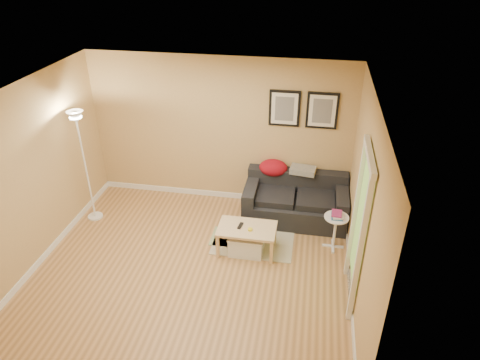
# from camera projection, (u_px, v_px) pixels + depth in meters

# --- Properties ---
(floor) EXTENTS (4.50, 4.50, 0.00)m
(floor) POSITION_uv_depth(u_px,v_px,m) (193.00, 267.00, 6.31)
(floor) COLOR tan
(floor) RESTS_ON ground
(ceiling) EXTENTS (4.50, 4.50, 0.00)m
(ceiling) POSITION_uv_depth(u_px,v_px,m) (181.00, 96.00, 5.02)
(ceiling) COLOR white
(ceiling) RESTS_ON wall_back
(wall_back) EXTENTS (4.50, 0.00, 4.50)m
(wall_back) POSITION_uv_depth(u_px,v_px,m) (220.00, 132.00, 7.37)
(wall_back) COLOR tan
(wall_back) RESTS_ON ground
(wall_front) EXTENTS (4.50, 0.00, 4.50)m
(wall_front) POSITION_uv_depth(u_px,v_px,m) (127.00, 303.00, 3.95)
(wall_front) COLOR tan
(wall_front) RESTS_ON ground
(wall_left) EXTENTS (0.00, 4.00, 4.00)m
(wall_left) POSITION_uv_depth(u_px,v_px,m) (32.00, 177.00, 6.00)
(wall_left) COLOR tan
(wall_left) RESTS_ON ground
(wall_right) EXTENTS (0.00, 4.00, 4.00)m
(wall_right) POSITION_uv_depth(u_px,v_px,m) (364.00, 208.00, 5.32)
(wall_right) COLOR tan
(wall_right) RESTS_ON ground
(baseboard_back) EXTENTS (4.50, 0.02, 0.10)m
(baseboard_back) POSITION_uv_depth(u_px,v_px,m) (221.00, 194.00, 7.98)
(baseboard_back) COLOR white
(baseboard_back) RESTS_ON ground
(baseboard_left) EXTENTS (0.02, 4.00, 0.10)m
(baseboard_left) POSITION_uv_depth(u_px,v_px,m) (52.00, 248.00, 6.62)
(baseboard_left) COLOR white
(baseboard_left) RESTS_ON ground
(baseboard_right) EXTENTS (0.02, 4.00, 0.10)m
(baseboard_right) POSITION_uv_depth(u_px,v_px,m) (350.00, 284.00, 5.94)
(baseboard_right) COLOR white
(baseboard_right) RESTS_ON ground
(sofa) EXTENTS (1.70, 0.90, 0.75)m
(sofa) POSITION_uv_depth(u_px,v_px,m) (296.00, 199.00, 7.22)
(sofa) COLOR black
(sofa) RESTS_ON ground
(red_throw) EXTENTS (0.48, 0.36, 0.28)m
(red_throw) POSITION_uv_depth(u_px,v_px,m) (273.00, 168.00, 7.36)
(red_throw) COLOR maroon
(red_throw) RESTS_ON sofa
(plaid_throw) EXTENTS (0.45, 0.32, 0.10)m
(plaid_throw) POSITION_uv_depth(u_px,v_px,m) (303.00, 170.00, 7.27)
(plaid_throw) COLOR tan
(plaid_throw) RESTS_ON sofa
(framed_print_left) EXTENTS (0.50, 0.04, 0.60)m
(framed_print_left) POSITION_uv_depth(u_px,v_px,m) (285.00, 108.00, 6.94)
(framed_print_left) COLOR black
(framed_print_left) RESTS_ON wall_back
(framed_print_right) EXTENTS (0.50, 0.04, 0.60)m
(framed_print_right) POSITION_uv_depth(u_px,v_px,m) (322.00, 111.00, 6.85)
(framed_print_right) COLOR black
(framed_print_right) RESTS_ON wall_back
(area_rug) EXTENTS (1.25, 0.85, 0.01)m
(area_rug) POSITION_uv_depth(u_px,v_px,m) (253.00, 242.00, 6.83)
(area_rug) COLOR beige
(area_rug) RESTS_ON ground
(green_runner) EXTENTS (0.70, 0.50, 0.01)m
(green_runner) POSITION_uv_depth(u_px,v_px,m) (233.00, 238.00, 6.91)
(green_runner) COLOR #668C4C
(green_runner) RESTS_ON ground
(coffee_table) EXTENTS (0.87, 0.53, 0.43)m
(coffee_table) POSITION_uv_depth(u_px,v_px,m) (247.00, 239.00, 6.53)
(coffee_table) COLOR #E4C08B
(coffee_table) RESTS_ON ground
(remote_control) EXTENTS (0.07, 0.17, 0.02)m
(remote_control) POSITION_uv_depth(u_px,v_px,m) (240.00, 226.00, 6.45)
(remote_control) COLOR black
(remote_control) RESTS_ON coffee_table
(tape_roll) EXTENTS (0.07, 0.07, 0.03)m
(tape_roll) POSITION_uv_depth(u_px,v_px,m) (250.00, 229.00, 6.36)
(tape_roll) COLOR yellow
(tape_roll) RESTS_ON coffee_table
(storage_bin) EXTENTS (0.53, 0.38, 0.32)m
(storage_bin) POSITION_uv_depth(u_px,v_px,m) (246.00, 244.00, 6.53)
(storage_bin) COLOR white
(storage_bin) RESTS_ON ground
(side_table) EXTENTS (0.37, 0.37, 0.57)m
(side_table) POSITION_uv_depth(u_px,v_px,m) (335.00, 232.00, 6.58)
(side_table) COLOR white
(side_table) RESTS_ON ground
(book_stack) EXTENTS (0.21, 0.26, 0.07)m
(book_stack) POSITION_uv_depth(u_px,v_px,m) (337.00, 215.00, 6.42)
(book_stack) COLOR #316594
(book_stack) RESTS_ON side_table
(floor_lamp) EXTENTS (0.25, 0.25, 1.93)m
(floor_lamp) POSITION_uv_depth(u_px,v_px,m) (86.00, 170.00, 6.98)
(floor_lamp) COLOR white
(floor_lamp) RESTS_ON ground
(doorway) EXTENTS (0.12, 1.01, 2.13)m
(doorway) POSITION_uv_depth(u_px,v_px,m) (357.00, 233.00, 5.34)
(doorway) COLOR white
(doorway) RESTS_ON ground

